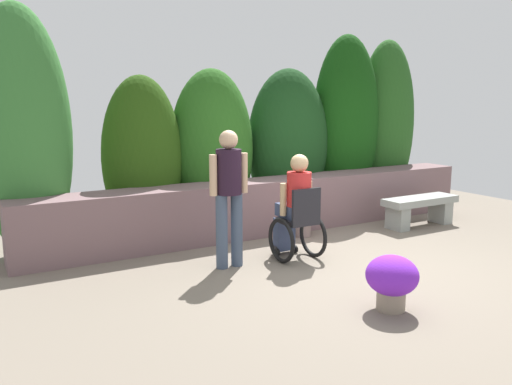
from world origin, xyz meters
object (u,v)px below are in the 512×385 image
object	(u,v)px
stone_bench	(420,207)
flower_pot_terracotta_by_wall	(392,279)
person_standing_companion	(229,189)
flower_pot_purple_near	(302,218)
person_in_wheelchair	(296,211)

from	to	relation	value
stone_bench	flower_pot_terracotta_by_wall	distance (m)	3.59
person_standing_companion	flower_pot_terracotta_by_wall	xyz separation A→B (m)	(0.74, -1.92, -0.64)
person_standing_companion	flower_pot_purple_near	distance (m)	1.87
person_in_wheelchair	person_standing_companion	bearing A→B (deg)	-179.04
stone_bench	person_standing_companion	distance (m)	3.62
stone_bench	flower_pot_purple_near	xyz separation A→B (m)	(-1.97, 0.43, -0.04)
person_in_wheelchair	flower_pot_purple_near	bearing A→B (deg)	60.70
stone_bench	flower_pot_purple_near	distance (m)	2.02
stone_bench	flower_pot_purple_near	size ratio (longest dim) A/B	2.77
person_in_wheelchair	flower_pot_terracotta_by_wall	world-z (taller)	person_in_wheelchair
person_in_wheelchair	flower_pot_terracotta_by_wall	bearing A→B (deg)	-83.92
person_standing_companion	flower_pot_purple_near	size ratio (longest dim) A/B	3.44
person_in_wheelchair	person_standing_companion	world-z (taller)	person_standing_companion
person_in_wheelchair	person_standing_companion	xyz separation A→B (m)	(-0.86, 0.14, 0.32)
flower_pot_terracotta_by_wall	person_standing_companion	bearing A→B (deg)	111.20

